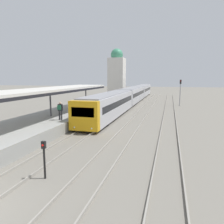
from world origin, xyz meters
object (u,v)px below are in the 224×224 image
at_px(train_near, 132,94).
at_px(signal_mast_far, 180,89).
at_px(signal_post_near, 44,156).
at_px(person_on_platform, 60,109).

bearing_deg(train_near, signal_mast_far, -16.44).
bearing_deg(train_near, signal_post_near, -87.54).
xyz_separation_m(train_near, signal_mast_far, (8.81, -2.60, 1.22)).
distance_m(person_on_platform, train_near, 24.58).
xyz_separation_m(person_on_platform, signal_mast_far, (11.33, 21.84, 0.89)).
relative_size(person_on_platform, train_near, 0.03).
relative_size(person_on_platform, signal_post_near, 0.89).
bearing_deg(person_on_platform, signal_mast_far, 62.58).
height_order(person_on_platform, signal_mast_far, signal_mast_far).
relative_size(train_near, signal_mast_far, 11.15).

